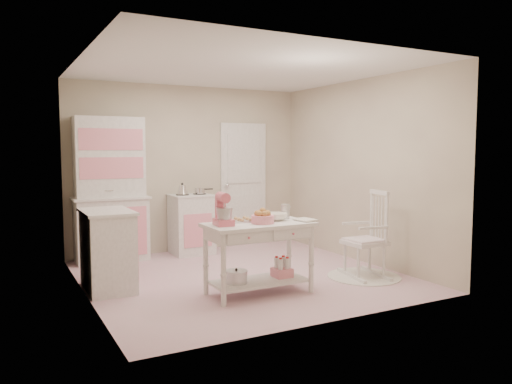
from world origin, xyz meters
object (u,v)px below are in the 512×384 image
at_px(hutch, 111,189).
at_px(work_table, 259,258).
at_px(stand_mixer, 223,210).
at_px(bread_basket, 263,219).
at_px(rocking_chair, 365,234).
at_px(stove, 191,224).
at_px(base_cabinet, 108,250).

relative_size(hutch, work_table, 1.73).
relative_size(stand_mixer, bread_basket, 1.36).
distance_m(hutch, rocking_chair, 3.60).
distance_m(work_table, stand_mixer, 0.71).
bearing_deg(stove, rocking_chair, -58.91).
distance_m(stove, rocking_chair, 2.76).
xyz_separation_m(stove, stand_mixer, (-0.52, -2.37, 0.51)).
bearing_deg(stove, bread_basket, -91.77).
distance_m(base_cabinet, stand_mixer, 1.49).
bearing_deg(work_table, hutch, 114.40).
height_order(work_table, stand_mixer, stand_mixer).
relative_size(stove, stand_mixer, 2.71).
bearing_deg(rocking_chair, stove, 131.04).
bearing_deg(stand_mixer, base_cabinet, 144.37).
distance_m(hutch, stand_mixer, 2.51).
bearing_deg(stove, work_table, -92.28).
relative_size(rocking_chair, bread_basket, 4.40).
bearing_deg(stove, hutch, 177.61).
xyz_separation_m(base_cabinet, rocking_chair, (2.98, -0.94, 0.09)).
height_order(hutch, stove, hutch).
bearing_deg(base_cabinet, bread_basket, -34.27).
distance_m(rocking_chair, work_table, 1.53).
relative_size(stove, rocking_chair, 0.84).
xyz_separation_m(rocking_chair, stand_mixer, (-1.94, 0.00, 0.42)).
bearing_deg(work_table, bread_basket, -68.20).
xyz_separation_m(rocking_chair, work_table, (-1.52, -0.02, -0.15)).
bearing_deg(work_table, base_cabinet, 146.72).
distance_m(hutch, base_cabinet, 1.63).
xyz_separation_m(hutch, base_cabinet, (-0.35, -1.48, -0.58)).
bearing_deg(bread_basket, work_table, 111.80).
relative_size(stove, base_cabinet, 1.00).
bearing_deg(base_cabinet, stand_mixer, -42.07).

